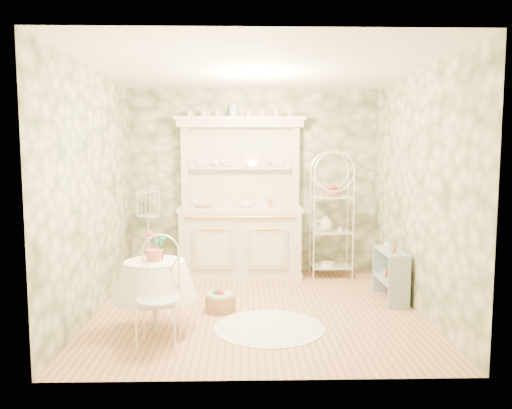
{
  "coord_description": "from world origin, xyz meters",
  "views": [
    {
      "loc": [
        -0.14,
        -5.55,
        1.79
      ],
      "look_at": [
        0.0,
        0.5,
        1.15
      ],
      "focal_mm": 35.0,
      "sensor_mm": 36.0,
      "label": 1
    }
  ],
  "objects_px": {
    "cafe_chair": "(158,300)",
    "round_table": "(155,298)",
    "kitchen_dresser": "(240,197)",
    "bakers_rack": "(331,213)",
    "birdcage_stand": "(148,230)",
    "floor_basket": "(220,300)",
    "side_shelf": "(390,276)"
  },
  "relations": [
    {
      "from": "round_table",
      "to": "floor_basket",
      "type": "distance_m",
      "value": 0.9
    },
    {
      "from": "side_shelf",
      "to": "round_table",
      "type": "relative_size",
      "value": 1.02
    },
    {
      "from": "side_shelf",
      "to": "round_table",
      "type": "distance_m",
      "value": 2.84
    },
    {
      "from": "bakers_rack",
      "to": "birdcage_stand",
      "type": "height_order",
      "value": "bakers_rack"
    },
    {
      "from": "round_table",
      "to": "cafe_chair",
      "type": "xyz_separation_m",
      "value": [
        0.1,
        -0.42,
        0.11
      ]
    },
    {
      "from": "bakers_rack",
      "to": "round_table",
      "type": "bearing_deg",
      "value": -134.77
    },
    {
      "from": "kitchen_dresser",
      "to": "bakers_rack",
      "type": "relative_size",
      "value": 1.24
    },
    {
      "from": "cafe_chair",
      "to": "bakers_rack",
      "type": "bearing_deg",
      "value": 43.87
    },
    {
      "from": "kitchen_dresser",
      "to": "side_shelf",
      "type": "height_order",
      "value": "kitchen_dresser"
    },
    {
      "from": "cafe_chair",
      "to": "floor_basket",
      "type": "xyz_separation_m",
      "value": [
        0.51,
        1.03,
        -0.32
      ]
    },
    {
      "from": "side_shelf",
      "to": "birdcage_stand",
      "type": "distance_m",
      "value": 3.29
    },
    {
      "from": "kitchen_dresser",
      "to": "bakers_rack",
      "type": "distance_m",
      "value": 1.32
    },
    {
      "from": "side_shelf",
      "to": "floor_basket",
      "type": "relative_size",
      "value": 1.79
    },
    {
      "from": "cafe_chair",
      "to": "birdcage_stand",
      "type": "height_order",
      "value": "birdcage_stand"
    },
    {
      "from": "bakers_rack",
      "to": "side_shelf",
      "type": "bearing_deg",
      "value": -66.37
    },
    {
      "from": "round_table",
      "to": "kitchen_dresser",
      "type": "bearing_deg",
      "value": 69.26
    },
    {
      "from": "bakers_rack",
      "to": "cafe_chair",
      "type": "height_order",
      "value": "bakers_rack"
    },
    {
      "from": "birdcage_stand",
      "to": "floor_basket",
      "type": "height_order",
      "value": "birdcage_stand"
    },
    {
      "from": "side_shelf",
      "to": "floor_basket",
      "type": "distance_m",
      "value": 2.08
    },
    {
      "from": "kitchen_dresser",
      "to": "cafe_chair",
      "type": "bearing_deg",
      "value": -105.59
    },
    {
      "from": "kitchen_dresser",
      "to": "round_table",
      "type": "bearing_deg",
      "value": -110.74
    },
    {
      "from": "side_shelf",
      "to": "cafe_chair",
      "type": "xyz_separation_m",
      "value": [
        -2.55,
        -1.41,
        0.15
      ]
    },
    {
      "from": "round_table",
      "to": "birdcage_stand",
      "type": "relative_size",
      "value": 0.49
    },
    {
      "from": "cafe_chair",
      "to": "round_table",
      "type": "bearing_deg",
      "value": 95.8
    },
    {
      "from": "side_shelf",
      "to": "birdcage_stand",
      "type": "bearing_deg",
      "value": 162.05
    },
    {
      "from": "floor_basket",
      "to": "birdcage_stand",
      "type": "bearing_deg",
      "value": 126.99
    },
    {
      "from": "bakers_rack",
      "to": "side_shelf",
      "type": "height_order",
      "value": "bakers_rack"
    },
    {
      "from": "side_shelf",
      "to": "bakers_rack",
      "type": "bearing_deg",
      "value": 114.31
    },
    {
      "from": "bakers_rack",
      "to": "floor_basket",
      "type": "distance_m",
      "value": 2.31
    },
    {
      "from": "kitchen_dresser",
      "to": "bakers_rack",
      "type": "bearing_deg",
      "value": -1.56
    },
    {
      "from": "side_shelf",
      "to": "cafe_chair",
      "type": "bearing_deg",
      "value": -150.61
    },
    {
      "from": "birdcage_stand",
      "to": "floor_basket",
      "type": "distance_m",
      "value": 1.86
    }
  ]
}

